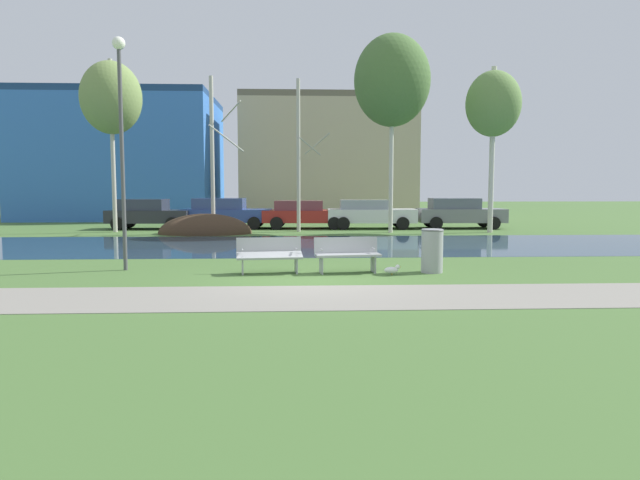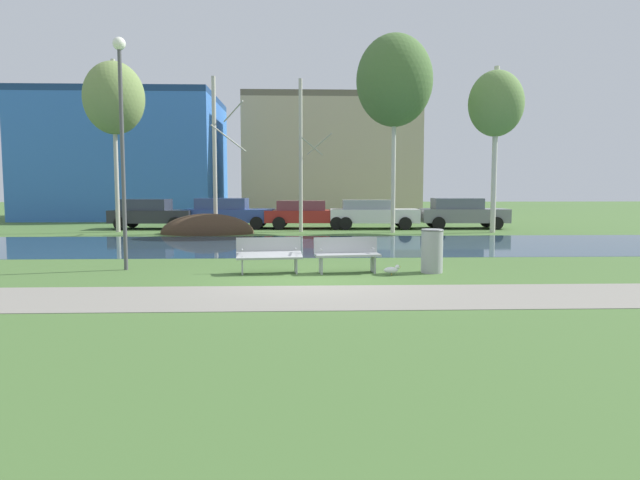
{
  "view_description": "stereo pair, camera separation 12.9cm",
  "coord_description": "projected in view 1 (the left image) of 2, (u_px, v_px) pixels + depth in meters",
  "views": [
    {
      "loc": [
        -0.38,
        -12.92,
        2.11
      ],
      "look_at": [
        0.32,
        1.9,
        0.74
      ],
      "focal_mm": 32.12,
      "sensor_mm": 36.0,
      "label": 1
    },
    {
      "loc": [
        -0.25,
        -12.93,
        2.11
      ],
      "look_at": [
        0.32,
        1.9,
        0.74
      ],
      "focal_mm": 32.12,
      "sensor_mm": 36.0,
      "label": 2
    }
  ],
  "objects": [
    {
      "name": "birch_left",
      "position": [
        213.0,
        153.0,
        26.03
      ],
      "size": [
        1.55,
        2.8,
        7.1
      ],
      "color": "#BCB7A8",
      "rests_on": "ground"
    },
    {
      "name": "building_beige_block",
      "position": [
        327.0,
        158.0,
        39.56
      ],
      "size": [
        11.65,
        6.39,
        8.24
      ],
      "color": "#BCAD8E",
      "rests_on": "ground"
    },
    {
      "name": "paved_path_strip",
      "position": [
        313.0,
        297.0,
        10.98
      ],
      "size": [
        60.0,
        2.51,
        0.01
      ],
      "primitive_type": "cube",
      "color": "gray",
      "rests_on": "ground"
    },
    {
      "name": "bench_left",
      "position": [
        269.0,
        254.0,
        14.03
      ],
      "size": [
        1.65,
        0.72,
        0.87
      ],
      "color": "#9EA0A3",
      "rests_on": "ground"
    },
    {
      "name": "birch_far_left",
      "position": [
        111.0,
        98.0,
        26.36
      ],
      "size": [
        2.78,
        2.78,
        7.98
      ],
      "color": "#BCB7A8",
      "rests_on": "ground"
    },
    {
      "name": "seagull",
      "position": [
        392.0,
        270.0,
        13.76
      ],
      "size": [
        0.42,
        0.15,
        0.25
      ],
      "color": "white",
      "rests_on": "ground"
    },
    {
      "name": "parked_wagon_fourth_white",
      "position": [
        370.0,
        213.0,
        29.17
      ],
      "size": [
        4.54,
        2.21,
        1.46
      ],
      "color": "silver",
      "rests_on": "ground"
    },
    {
      "name": "parked_sedan_second_blue",
      "position": [
        225.0,
        212.0,
        29.4
      ],
      "size": [
        4.65,
        2.24,
        1.55
      ],
      "color": "#2D4793",
      "rests_on": "ground"
    },
    {
      "name": "parked_suv_fifth_grey",
      "position": [
        459.0,
        212.0,
        29.36
      ],
      "size": [
        4.44,
        2.22,
        1.55
      ],
      "color": "slate",
      "rests_on": "ground"
    },
    {
      "name": "soil_mound",
      "position": [
        205.0,
        234.0,
        26.02
      ],
      "size": [
        4.23,
        2.9,
        1.82
      ],
      "primitive_type": "ellipsoid",
      "color": "#423021",
      "rests_on": "ground"
    },
    {
      "name": "building_blue_store",
      "position": [
        126.0,
        158.0,
        38.93
      ],
      "size": [
        12.11,
        9.83,
        8.21
      ],
      "color": "#3870C6",
      "rests_on": "ground"
    },
    {
      "name": "parked_van_nearest_dark",
      "position": [
        148.0,
        213.0,
        28.89
      ],
      "size": [
        4.17,
        2.16,
        1.51
      ],
      "color": "#282B30",
      "rests_on": "ground"
    },
    {
      "name": "parked_hatch_third_red",
      "position": [
        304.0,
        214.0,
        29.27
      ],
      "size": [
        4.43,
        2.25,
        1.42
      ],
      "color": "maroon",
      "rests_on": "ground"
    },
    {
      "name": "trash_bin",
      "position": [
        432.0,
        250.0,
        14.15
      ],
      "size": [
        0.56,
        0.56,
        1.08
      ],
      "color": "#999B9E",
      "rests_on": "ground"
    },
    {
      "name": "bench_right",
      "position": [
        347.0,
        254.0,
        14.12
      ],
      "size": [
        1.65,
        0.72,
        0.87
      ],
      "color": "#9EA0A3",
      "rests_on": "ground"
    },
    {
      "name": "birch_center",
      "position": [
        392.0,
        81.0,
        26.04
      ],
      "size": [
        3.47,
        3.47,
        9.04
      ],
      "color": "beige",
      "rests_on": "ground"
    },
    {
      "name": "ground_plane",
      "position": [
        303.0,
        240.0,
        23.01
      ],
      "size": [
        120.0,
        120.0,
        0.0
      ],
      "primitive_type": "plane",
      "color": "#476B33"
    },
    {
      "name": "birch_center_right",
      "position": [
        493.0,
        105.0,
        26.24
      ],
      "size": [
        2.5,
        2.5,
        7.6
      ],
      "color": "beige",
      "rests_on": "ground"
    },
    {
      "name": "birch_center_left",
      "position": [
        299.0,
        155.0,
        26.87
      ],
      "size": [
        1.58,
        2.52,
        7.13
      ],
      "color": "#BCB7A8",
      "rests_on": "ground"
    },
    {
      "name": "streetlamp",
      "position": [
        121.0,
        118.0,
        14.25
      ],
      "size": [
        0.32,
        0.32,
        5.81
      ],
      "color": "#4C4C51",
      "rests_on": "ground"
    },
    {
      "name": "river_band",
      "position": [
        304.0,
        245.0,
        20.88
      ],
      "size": [
        80.0,
        7.7,
        0.01
      ],
      "primitive_type": "cube",
      "color": "#284256",
      "rests_on": "ground"
    }
  ]
}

